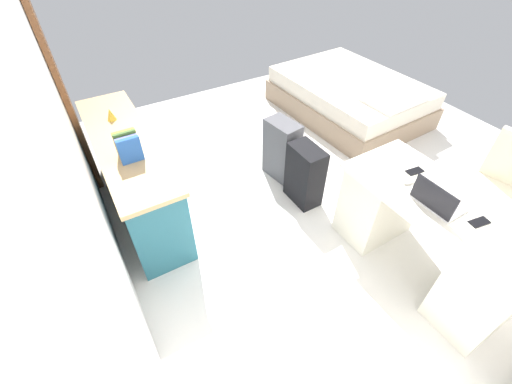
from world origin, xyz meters
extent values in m
plane|color=silver|center=(0.00, 0.00, 0.00)|extent=(5.34, 5.34, 0.00)
cube|color=white|center=(0.00, 2.11, 1.40)|extent=(4.34, 0.10, 2.80)
cube|color=brown|center=(1.62, 2.03, 1.02)|extent=(0.88, 0.05, 2.04)
cube|color=silver|center=(-1.15, -0.02, 0.72)|extent=(1.45, 0.68, 0.04)
cube|color=beige|center=(-1.64, -0.02, 0.35)|extent=(0.41, 0.60, 0.70)
cube|color=beige|center=(-0.66, -0.01, 0.35)|extent=(0.41, 0.60, 0.70)
cylinder|color=black|center=(-1.16, -0.77, 0.02)|extent=(0.52, 0.52, 0.04)
cylinder|color=black|center=(-1.16, -0.77, 0.21)|extent=(0.06, 0.06, 0.42)
cube|color=beige|center=(-1.16, -0.77, 0.46)|extent=(0.55, 0.55, 0.08)
cube|color=#235B6B|center=(0.70, 1.73, 0.37)|extent=(1.76, 0.44, 0.74)
cube|color=tan|center=(0.70, 1.73, 0.76)|extent=(1.80, 0.48, 0.04)
cube|color=#1E4E5B|center=(0.30, 1.50, 0.20)|extent=(0.67, 0.01, 0.26)
cube|color=#1E4E5B|center=(1.10, 1.50, 0.20)|extent=(0.67, 0.01, 0.26)
cube|color=gray|center=(1.09, -1.23, 0.14)|extent=(1.97, 1.49, 0.28)
cube|color=silver|center=(1.09, -1.23, 0.38)|extent=(1.90, 1.43, 0.20)
cube|color=white|center=(0.42, -1.26, 0.53)|extent=(0.51, 0.70, 0.10)
cube|color=black|center=(-0.01, 0.30, 0.31)|extent=(0.36, 0.22, 0.61)
cube|color=#4C4C51|center=(0.42, 0.28, 0.32)|extent=(0.39, 0.27, 0.65)
cube|color=#B7B7BC|center=(-1.12, 0.04, 0.75)|extent=(0.31, 0.23, 0.02)
cube|color=black|center=(-1.12, 0.14, 0.85)|extent=(0.31, 0.02, 0.19)
ellipsoid|color=white|center=(-0.86, 0.04, 0.75)|extent=(0.06, 0.10, 0.03)
cube|color=black|center=(-1.38, -0.05, 0.74)|extent=(0.09, 0.14, 0.01)
cube|color=black|center=(-0.80, -0.10, 0.74)|extent=(0.08, 0.14, 0.01)
cube|color=#2555A9|center=(0.35, 1.73, 0.88)|extent=(0.04, 0.17, 0.21)
cube|color=#656DB0|center=(0.39, 1.73, 0.88)|extent=(0.04, 0.17, 0.20)
cube|color=#45692D|center=(0.43, 1.73, 0.89)|extent=(0.03, 0.17, 0.22)
cube|color=#A47832|center=(0.47, 1.73, 0.88)|extent=(0.04, 0.17, 0.21)
cone|color=gold|center=(1.06, 1.73, 0.83)|extent=(0.08, 0.08, 0.11)
camera|label=1|loc=(-1.93, 1.96, 2.39)|focal=23.86mm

